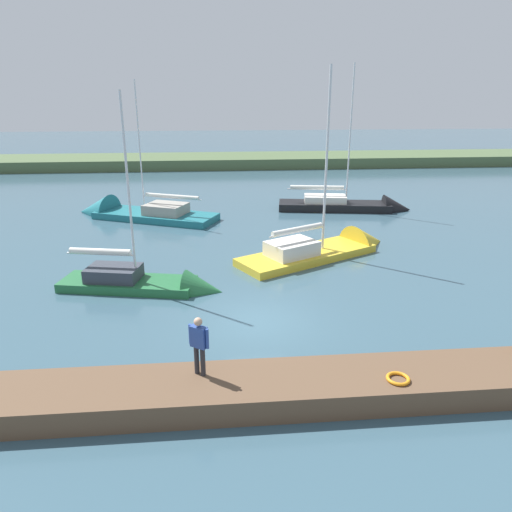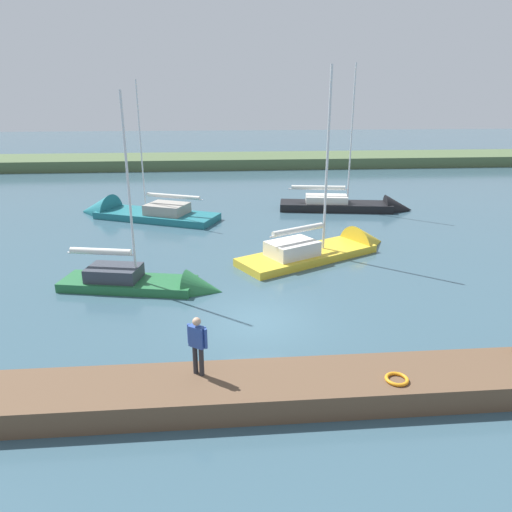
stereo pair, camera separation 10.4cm
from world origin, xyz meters
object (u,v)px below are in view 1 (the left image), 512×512
at_px(life_ring_buoy, 398,379).
at_px(sailboat_outer_mooring, 152,286).
at_px(person_on_dock, 199,342).
at_px(sailboat_far_right, 333,250).
at_px(sailboat_near_dock, 128,215).
at_px(sailboat_mid_channel, 353,207).

bearing_deg(life_ring_buoy, sailboat_outer_mooring, -48.83).
distance_m(sailboat_outer_mooring, person_on_dock, 8.59).
relative_size(life_ring_buoy, sailboat_outer_mooring, 0.07).
xyz_separation_m(sailboat_far_right, person_on_dock, (6.94, 12.40, 1.63)).
xyz_separation_m(sailboat_near_dock, sailboat_mid_channel, (-16.47, -0.54, 0.06)).
xyz_separation_m(sailboat_near_dock, person_on_dock, (-5.57, 21.55, 1.62)).
bearing_deg(sailboat_far_right, person_on_dock, -147.87).
distance_m(sailboat_near_dock, person_on_dock, 22.32).
bearing_deg(life_ring_buoy, sailboat_near_dock, -63.73).
xyz_separation_m(sailboat_mid_channel, sailboat_outer_mooring, (13.23, 13.99, -0.07)).
distance_m(life_ring_buoy, sailboat_mid_channel, 23.55).
relative_size(sailboat_far_right, person_on_dock, 6.13).
height_order(sailboat_far_right, sailboat_outer_mooring, sailboat_far_right).
distance_m(sailboat_near_dock, sailboat_outer_mooring, 13.84).
bearing_deg(sailboat_outer_mooring, sailboat_far_right, 36.53).
bearing_deg(sailboat_near_dock, sailboat_outer_mooring, 127.57).
height_order(life_ring_buoy, sailboat_mid_channel, sailboat_mid_channel).
bearing_deg(sailboat_near_dock, sailboat_far_right, 167.82).
bearing_deg(sailboat_near_dock, sailboat_mid_channel, -154.12).
xyz_separation_m(life_ring_buoy, sailboat_far_right, (-1.47, -13.21, -0.66)).
xyz_separation_m(life_ring_buoy, sailboat_mid_channel, (-5.43, -22.90, -0.58)).
distance_m(sailboat_mid_channel, person_on_dock, 24.69).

